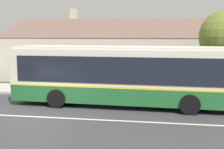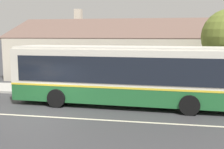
# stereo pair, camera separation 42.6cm
# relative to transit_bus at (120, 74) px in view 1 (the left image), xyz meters

# --- Properties ---
(ground_plane) EXTENTS (300.00, 300.00, 0.00)m
(ground_plane) POSITION_rel_transit_bus_xyz_m (-3.49, -2.90, -1.74)
(ground_plane) COLOR #38383A
(sidewalk_far) EXTENTS (60.00, 3.00, 0.15)m
(sidewalk_far) POSITION_rel_transit_bus_xyz_m (-3.49, 3.10, -1.67)
(sidewalk_far) COLOR #ADAAA3
(sidewalk_far) RESTS_ON ground
(lane_divider_stripe) EXTENTS (60.00, 0.16, 0.01)m
(lane_divider_stripe) POSITION_rel_transit_bus_xyz_m (-3.49, -2.90, -1.74)
(lane_divider_stripe) COLOR beige
(lane_divider_stripe) RESTS_ON ground
(community_building) EXTENTS (20.98, 11.07, 6.40)m
(community_building) POSITION_rel_transit_bus_xyz_m (-0.73, 11.64, 0.15)
(community_building) COLOR beige
(community_building) RESTS_ON ground
(transit_bus) EXTENTS (11.96, 3.04, 3.25)m
(transit_bus) POSITION_rel_transit_bus_xyz_m (0.00, 0.00, 0.00)
(transit_bus) COLOR #236633
(transit_bus) RESTS_ON ground
(bench_by_building) EXTENTS (1.80, 0.51, 0.94)m
(bench_by_building) POSITION_rel_transit_bus_xyz_m (-5.26, 2.92, -1.17)
(bench_by_building) COLOR brown
(bench_by_building) RESTS_ON sidewalk_far
(bike_rack) EXTENTS (1.16, 0.06, 0.78)m
(bike_rack) POSITION_rel_transit_bus_xyz_m (-7.77, 3.27, -1.06)
(bike_rack) COLOR slate
(bike_rack) RESTS_ON sidewalk_far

